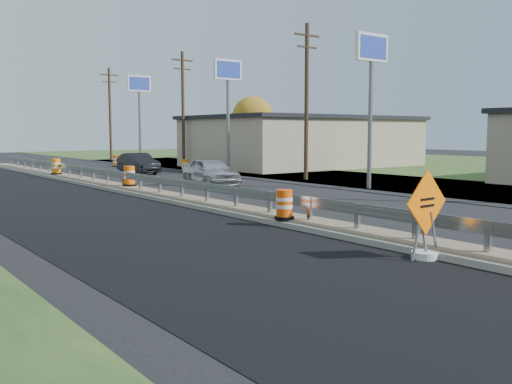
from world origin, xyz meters
TOP-DOWN VIEW (x-y plane):
  - ground at (0.00, 0.00)m, footprint 140.00×140.00m
  - grass_verge_far at (30.00, 10.00)m, footprint 40.00×120.00m
  - milled_overlay at (-4.40, 10.00)m, footprint 7.20×120.00m
  - median at (0.00, 8.00)m, footprint 1.60×55.00m
  - guardrail at (0.00, 9.00)m, footprint 0.10×46.15m
  - retail_building_near at (20.99, 20.00)m, footprint 18.50×12.50m
  - pylon_sign_south at (10.50, 3.00)m, footprint 2.20×0.30m
  - pylon_sign_mid at (10.50, 16.00)m, footprint 2.20×0.30m
  - pylon_sign_north at (10.50, 30.00)m, footprint 2.20×0.30m
  - utility_pole_smid at (11.50, 9.00)m, footprint 1.90×0.26m
  - utility_pole_nmid at (11.50, 24.00)m, footprint 1.90×0.26m
  - utility_pole_north at (11.50, 39.00)m, footprint 1.90×0.26m
  - tree_far_yellow at (26.00, 34.00)m, footprint 4.62×4.62m
  - caution_sign at (-0.90, -8.97)m, footprint 1.51×0.63m
  - barrel_median_near at (-0.55, -3.43)m, footprint 0.63×0.63m
  - barrel_median_mid at (0.22, 9.72)m, footprint 0.68×0.68m
  - barrel_median_far at (-0.17, 19.99)m, footprint 0.68×0.68m
  - barrel_shoulder_mid at (9.20, 19.78)m, footprint 0.62×0.62m
  - barrel_shoulder_far at (7.63, 28.71)m, footprint 0.65×0.65m
  - car_silver at (4.83, 9.36)m, footprint 2.40×4.77m
  - car_dark_mid at (5.64, 20.18)m, footprint 1.66×4.47m

SIDE VIEW (x-z plane):
  - ground at x=0.00m, z-range 0.00..0.00m
  - milled_overlay at x=-4.40m, z-range 0.00..0.01m
  - grass_verge_far at x=30.00m, z-range 0.00..0.03m
  - median at x=0.00m, z-range 0.00..0.23m
  - barrel_shoulder_mid at x=9.20m, z-range -0.02..0.90m
  - barrel_shoulder_far at x=7.63m, z-range -0.02..0.94m
  - caution_sign at x=-0.90m, z-range -0.51..1.57m
  - barrel_median_near at x=-0.55m, z-range 0.21..1.13m
  - barrel_median_far at x=-0.17m, z-range 0.21..1.21m
  - barrel_median_mid at x=0.22m, z-range 0.21..1.21m
  - guardrail at x=0.00m, z-range 0.37..1.09m
  - car_dark_mid at x=5.64m, z-range 0.00..1.46m
  - car_silver at x=4.83m, z-range 0.00..1.56m
  - retail_building_near at x=20.99m, z-range 0.02..4.29m
  - tree_far_yellow at x=26.00m, z-range 1.11..7.97m
  - utility_pole_smid at x=11.50m, z-range 0.23..9.63m
  - utility_pole_nmid at x=11.50m, z-range 0.23..9.63m
  - utility_pole_north at x=11.50m, z-range 0.23..9.63m
  - pylon_sign_south at x=10.50m, z-range 2.53..10.43m
  - pylon_sign_mid at x=10.50m, z-range 2.53..10.43m
  - pylon_sign_north at x=10.50m, z-range 2.53..10.43m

